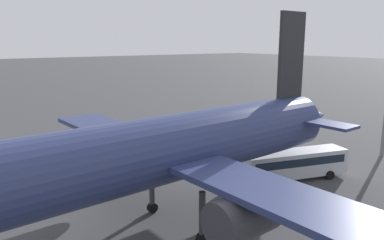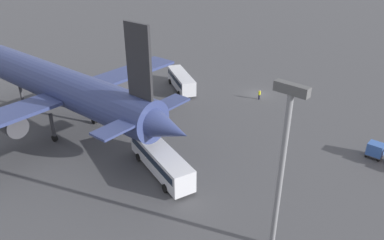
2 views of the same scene
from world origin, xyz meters
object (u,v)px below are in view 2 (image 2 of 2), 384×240
(airplane, at_px, (64,87))
(shuttle_bus_far, at_px, (161,159))
(cargo_cart_blue, at_px, (375,149))
(worker_person, at_px, (259,95))
(shuttle_bus_near, at_px, (181,80))

(airplane, bearing_deg, shuttle_bus_far, -178.51)
(airplane, height_order, cargo_cart_blue, airplane)
(shuttle_bus_far, relative_size, cargo_cart_blue, 6.02)
(worker_person, bearing_deg, airplane, 62.85)
(airplane, xyz_separation_m, worker_person, (-14.58, -28.44, -5.89))
(shuttle_bus_near, height_order, shuttle_bus_far, shuttle_bus_far)
(shuttle_bus_near, relative_size, shuttle_bus_far, 0.82)
(airplane, height_order, worker_person, airplane)
(shuttle_bus_far, distance_m, cargo_cart_blue, 27.73)
(airplane, distance_m, worker_person, 32.50)
(shuttle_bus_near, distance_m, shuttle_bus_far, 27.02)
(airplane, height_order, shuttle_bus_near, airplane)
(worker_person, bearing_deg, shuttle_bus_near, 23.48)
(shuttle_bus_far, distance_m, worker_person, 27.15)
(shuttle_bus_far, xyz_separation_m, cargo_cart_blue, (-18.07, -21.02, -0.74))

